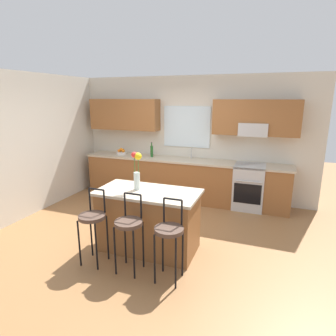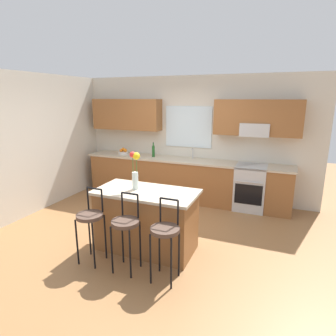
# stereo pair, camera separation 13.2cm
# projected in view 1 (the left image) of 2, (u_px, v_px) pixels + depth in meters

# --- Properties ---
(ground_plane) EXTENTS (14.00, 14.00, 0.00)m
(ground_plane) POSITION_uv_depth(u_px,v_px,m) (152.00, 231.00, 4.84)
(ground_plane) COLOR olive
(wall_left) EXTENTS (0.12, 4.60, 2.70)m
(wall_left) POSITION_uv_depth(u_px,v_px,m) (40.00, 143.00, 5.65)
(wall_left) COLOR beige
(wall_left) RESTS_ON ground
(back_wall_assembly) EXTENTS (5.60, 0.50, 2.70)m
(back_wall_assembly) POSITION_uv_depth(u_px,v_px,m) (188.00, 131.00, 6.27)
(back_wall_assembly) COLOR beige
(back_wall_assembly) RESTS_ON ground
(counter_run) EXTENTS (4.56, 0.64, 0.92)m
(counter_run) POSITION_uv_depth(u_px,v_px,m) (182.00, 179.00, 6.27)
(counter_run) COLOR brown
(counter_run) RESTS_ON ground
(sink_faucet) EXTENTS (0.02, 0.13, 0.23)m
(sink_faucet) POSITION_uv_depth(u_px,v_px,m) (191.00, 152.00, 6.20)
(sink_faucet) COLOR #B7BABC
(sink_faucet) RESTS_ON counter_run
(oven_range) EXTENTS (0.60, 0.64, 0.92)m
(oven_range) POSITION_uv_depth(u_px,v_px,m) (249.00, 187.00, 5.76)
(oven_range) COLOR #B7BABC
(oven_range) RESTS_ON ground
(kitchen_island) EXTENTS (1.50, 0.77, 0.92)m
(kitchen_island) POSITION_uv_depth(u_px,v_px,m) (148.00, 220.00, 4.18)
(kitchen_island) COLOR brown
(kitchen_island) RESTS_ON ground
(bar_stool_near) EXTENTS (0.36, 0.36, 1.04)m
(bar_stool_near) POSITION_uv_depth(u_px,v_px,m) (93.00, 220.00, 3.78)
(bar_stool_near) COLOR black
(bar_stool_near) RESTS_ON ground
(bar_stool_middle) EXTENTS (0.36, 0.36, 1.04)m
(bar_stool_middle) POSITION_uv_depth(u_px,v_px,m) (129.00, 226.00, 3.59)
(bar_stool_middle) COLOR black
(bar_stool_middle) RESTS_ON ground
(bar_stool_far) EXTENTS (0.36, 0.36, 1.04)m
(bar_stool_far) POSITION_uv_depth(u_px,v_px,m) (169.00, 233.00, 3.41)
(bar_stool_far) COLOR black
(bar_stool_far) RESTS_ON ground
(flower_vase) EXTENTS (0.15, 0.10, 0.56)m
(flower_vase) POSITION_uv_depth(u_px,v_px,m) (137.00, 169.00, 4.06)
(flower_vase) COLOR silver
(flower_vase) RESTS_ON kitchen_island
(fruit_bowl_oranges) EXTENTS (0.24, 0.24, 0.16)m
(fruit_bowl_oranges) POSITION_uv_depth(u_px,v_px,m) (121.00, 152.00, 6.66)
(fruit_bowl_oranges) COLOR silver
(fruit_bowl_oranges) RESTS_ON counter_run
(bottle_olive_oil) EXTENTS (0.06, 0.06, 0.33)m
(bottle_olive_oil) POSITION_uv_depth(u_px,v_px,m) (152.00, 151.00, 6.37)
(bottle_olive_oil) COLOR #1E5923
(bottle_olive_oil) RESTS_ON counter_run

